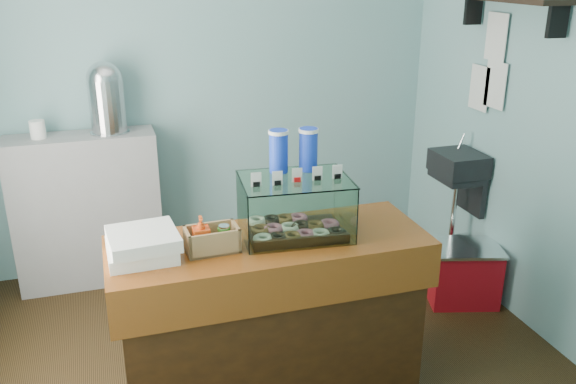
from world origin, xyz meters
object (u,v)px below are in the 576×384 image
object	(u,v)px
display_case	(294,202)
red_cooler	(463,273)
counter	(271,316)
coffee_urn	(106,96)

from	to	relation	value
display_case	red_cooler	size ratio (longest dim) A/B	1.05
red_cooler	display_case	bearing A→B (deg)	-145.38
counter	display_case	xyz separation A→B (m)	(0.15, 0.06, 0.60)
counter	red_cooler	size ratio (longest dim) A/B	2.92
coffee_urn	red_cooler	xyz separation A→B (m)	(2.20, -1.06, -1.15)
coffee_urn	red_cooler	size ratio (longest dim) A/B	0.89
coffee_urn	display_case	bearing A→B (deg)	-61.14
display_case	red_cooler	distance (m)	1.67
counter	coffee_urn	size ratio (longest dim) A/B	3.28
counter	coffee_urn	distance (m)	1.94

